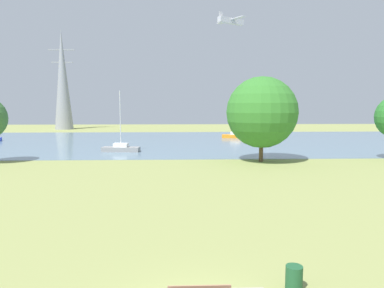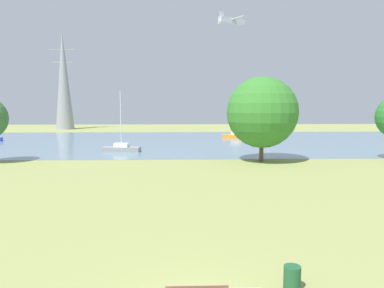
% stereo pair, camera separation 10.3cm
% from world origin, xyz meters
% --- Properties ---
extents(ground_plane, '(160.00, 160.00, 0.00)m').
position_xyz_m(ground_plane, '(0.00, 22.00, 0.00)').
color(ground_plane, '#8C9351').
extents(litter_bin, '(0.56, 0.56, 0.80)m').
position_xyz_m(litter_bin, '(3.21, 1.61, 0.40)').
color(litter_bin, '#1E512D').
rests_on(litter_bin, ground).
extents(water_surface, '(140.00, 40.00, 0.02)m').
position_xyz_m(water_surface, '(0.00, 50.00, 0.01)').
color(water_surface, slate).
rests_on(water_surface, ground).
extents(sailboat_brown, '(4.91, 1.88, 8.04)m').
position_xyz_m(sailboat_brown, '(16.80, 59.52, 0.48)').
color(sailboat_brown, brown).
rests_on(sailboat_brown, water_surface).
extents(sailboat_gray, '(4.94, 2.04, 7.83)m').
position_xyz_m(sailboat_gray, '(-7.96, 37.05, 0.47)').
color(sailboat_gray, gray).
rests_on(sailboat_gray, water_surface).
extents(sailboat_orange, '(4.99, 2.34, 6.74)m').
position_xyz_m(sailboat_orange, '(9.84, 55.63, 0.46)').
color(sailboat_orange, orange).
rests_on(sailboat_orange, water_surface).
extents(tree_west_near, '(7.53, 7.53, 9.02)m').
position_xyz_m(tree_west_near, '(8.27, 28.36, 5.25)').
color(tree_west_near, brown).
rests_on(tree_west_near, ground).
extents(electricity_pylon, '(6.40, 4.40, 24.07)m').
position_xyz_m(electricity_pylon, '(-28.69, 80.87, 12.05)').
color(electricity_pylon, gray).
rests_on(electricity_pylon, ground).
extents(light_aircraft, '(6.01, 7.71, 2.10)m').
position_xyz_m(light_aircraft, '(10.64, 68.60, 23.64)').
color(light_aircraft, silver).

